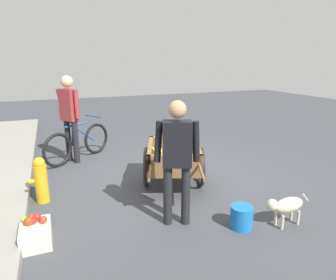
% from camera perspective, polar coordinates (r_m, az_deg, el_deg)
% --- Properties ---
extents(ground_plane, '(24.00, 24.00, 0.00)m').
position_cam_1_polar(ground_plane, '(4.96, -0.70, -8.27)').
color(ground_plane, '#3D3F44').
extents(fruit_cart, '(1.81, 1.30, 0.72)m').
position_cam_1_polar(fruit_cart, '(4.70, 1.01, -3.81)').
color(fruit_cart, brown).
rests_on(fruit_cart, ground).
extents(vendor_person, '(0.31, 0.52, 1.54)m').
position_cam_1_polar(vendor_person, '(3.47, 1.77, -2.62)').
color(vendor_person, black).
rests_on(vendor_person, ground).
extents(bicycle, '(1.03, 1.38, 0.85)m').
position_cam_1_polar(bicycle, '(6.23, -16.96, -0.53)').
color(bicycle, black).
rests_on(bicycle, ground).
extents(cyclist_person, '(0.44, 0.39, 1.70)m').
position_cam_1_polar(cyclist_person, '(6.00, -18.55, 5.34)').
color(cyclist_person, black).
rests_on(cyclist_person, ground).
extents(dog, '(0.21, 0.67, 0.40)m').
position_cam_1_polar(dog, '(3.94, 21.87, -11.69)').
color(dog, beige).
rests_on(dog, ground).
extents(fire_hydrant, '(0.25, 0.25, 0.67)m').
position_cam_1_polar(fire_hydrant, '(4.58, -23.37, -7.11)').
color(fire_hydrant, gold).
rests_on(fire_hydrant, ground).
extents(plastic_bucket, '(0.27, 0.27, 0.28)m').
position_cam_1_polar(plastic_bucket, '(3.80, 14.03, -14.26)').
color(plastic_bucket, '#1966B2').
rests_on(plastic_bucket, ground).
extents(apple_crate, '(0.44, 0.32, 0.32)m').
position_cam_1_polar(apple_crate, '(3.73, -24.22, -16.04)').
color(apple_crate, beige).
rests_on(apple_crate, ground).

